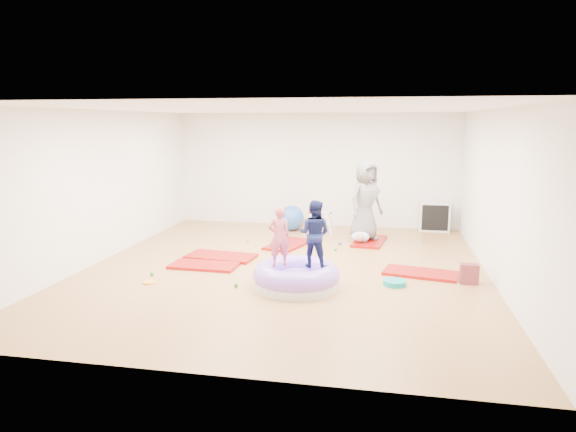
# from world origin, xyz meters

# --- Properties ---
(room) EXTENTS (7.01, 8.01, 2.81)m
(room) POSITION_xyz_m (0.00, 0.00, 1.40)
(room) COLOR olive
(room) RESTS_ON ground
(gym_mat_front_left) EXTENTS (1.23, 0.64, 0.05)m
(gym_mat_front_left) POSITION_xyz_m (-1.46, -0.18, 0.03)
(gym_mat_front_left) COLOR #AE0109
(gym_mat_front_left) RESTS_ON ground
(gym_mat_mid_left) EXTENTS (1.37, 0.80, 0.05)m
(gym_mat_mid_left) POSITION_xyz_m (-1.35, 0.48, 0.03)
(gym_mat_mid_left) COLOR #AE0109
(gym_mat_mid_left) RESTS_ON ground
(gym_mat_center_back) EXTENTS (0.95, 1.33, 0.05)m
(gym_mat_center_back) POSITION_xyz_m (-0.26, 1.69, 0.03)
(gym_mat_center_back) COLOR #AE0109
(gym_mat_center_back) RESTS_ON ground
(gym_mat_right) EXTENTS (1.32, 0.85, 0.05)m
(gym_mat_right) POSITION_xyz_m (2.36, 0.07, 0.03)
(gym_mat_right) COLOR #AE0109
(gym_mat_right) RESTS_ON ground
(gym_mat_rear_right) EXTENTS (0.76, 1.29, 0.05)m
(gym_mat_rear_right) POSITION_xyz_m (1.41, 2.32, 0.03)
(gym_mat_rear_right) COLOR #AE0109
(gym_mat_rear_right) RESTS_ON ground
(inflatable_cushion) EXTENTS (1.37, 1.37, 0.43)m
(inflatable_cushion) POSITION_xyz_m (0.39, -1.02, 0.17)
(inflatable_cushion) COLOR silver
(inflatable_cushion) RESTS_ON ground
(child_pink) EXTENTS (0.41, 0.35, 0.95)m
(child_pink) POSITION_xyz_m (0.11, -1.03, 0.87)
(child_pink) COLOR #CA5565
(child_pink) RESTS_ON inflatable_cushion
(child_navy) EXTENTS (0.58, 0.49, 1.05)m
(child_navy) POSITION_xyz_m (0.66, -0.98, 0.92)
(child_navy) COLOR #131A48
(child_navy) RESTS_ON inflatable_cushion
(adult_caregiver) EXTENTS (0.97, 0.98, 1.71)m
(adult_caregiver) POSITION_xyz_m (1.31, 2.37, 0.91)
(adult_caregiver) COLOR slate
(adult_caregiver) RESTS_ON gym_mat_rear_right
(infant) EXTENTS (0.38, 0.39, 0.23)m
(infant) POSITION_xyz_m (1.23, 2.08, 0.17)
(infant) COLOR silver
(infant) RESTS_ON gym_mat_rear_right
(ball_pit_balls) EXTENTS (3.02, 3.23, 0.07)m
(ball_pit_balls) POSITION_xyz_m (-0.33, 0.51, 0.04)
(ball_pit_balls) COLOR #39832F
(ball_pit_balls) RESTS_ON ground
(exercise_ball_blue) EXTENTS (0.61, 0.61, 0.61)m
(exercise_ball_blue) POSITION_xyz_m (-0.48, 3.24, 0.30)
(exercise_ball_blue) COLOR #2A59B0
(exercise_ball_blue) RESTS_ON ground
(exercise_ball_orange) EXTENTS (0.44, 0.44, 0.44)m
(exercise_ball_orange) POSITION_xyz_m (-0.40, 3.44, 0.22)
(exercise_ball_orange) COLOR orange
(exercise_ball_orange) RESTS_ON ground
(infant_play_gym) EXTENTS (0.67, 0.64, 0.52)m
(infant_play_gym) POSITION_xyz_m (0.24, 2.99, 0.34)
(infant_play_gym) COLOR silver
(infant_play_gym) RESTS_ON ground
(cube_shelf) EXTENTS (0.70, 0.35, 0.70)m
(cube_shelf) POSITION_xyz_m (2.90, 3.79, 0.35)
(cube_shelf) COLOR silver
(cube_shelf) RESTS_ON ground
(balance_disc) EXTENTS (0.37, 0.37, 0.08)m
(balance_disc) POSITION_xyz_m (1.92, -0.61, 0.04)
(balance_disc) COLOR #0B8B92
(balance_disc) RESTS_ON ground
(backpack) EXTENTS (0.28, 0.18, 0.33)m
(backpack) POSITION_xyz_m (3.10, -0.30, 0.16)
(backpack) COLOR #AD293A
(backpack) RESTS_ON ground
(yellow_toy) EXTENTS (0.21, 0.21, 0.03)m
(yellow_toy) POSITION_xyz_m (-2.00, -1.26, 0.02)
(yellow_toy) COLOR gold
(yellow_toy) RESTS_ON ground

